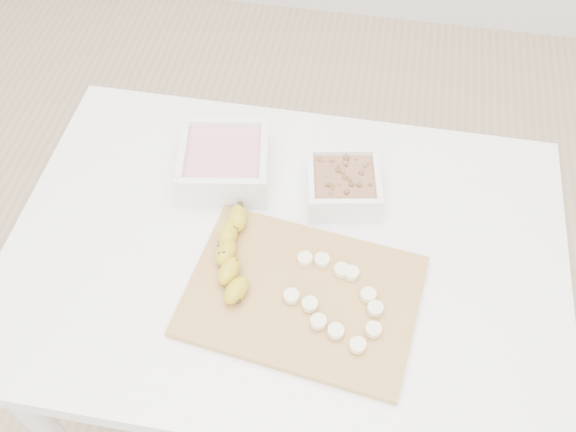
% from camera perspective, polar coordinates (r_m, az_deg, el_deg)
% --- Properties ---
extents(ground, '(3.50, 3.50, 0.00)m').
position_cam_1_polar(ground, '(1.82, -0.17, -16.17)').
color(ground, '#C6AD89').
rests_on(ground, ground).
extents(table, '(1.00, 0.70, 0.75)m').
position_cam_1_polar(table, '(1.23, -0.25, -5.44)').
color(table, white).
rests_on(table, ground).
extents(bowl_yogurt, '(0.19, 0.19, 0.08)m').
position_cam_1_polar(bowl_yogurt, '(1.23, -5.67, 4.75)').
color(bowl_yogurt, white).
rests_on(bowl_yogurt, table).
extents(bowl_granola, '(0.16, 0.16, 0.06)m').
position_cam_1_polar(bowl_granola, '(1.20, 4.94, 2.75)').
color(bowl_granola, white).
rests_on(bowl_granola, table).
extents(cutting_board, '(0.42, 0.32, 0.01)m').
position_cam_1_polar(cutting_board, '(1.09, 1.28, -7.10)').
color(cutting_board, '#AB7846').
rests_on(cutting_board, table).
extents(banana, '(0.05, 0.20, 0.03)m').
position_cam_1_polar(banana, '(1.11, -4.90, -3.49)').
color(banana, '#B49A1A').
rests_on(banana, cutting_board).
extents(banana_slices, '(0.17, 0.18, 0.02)m').
position_cam_1_polar(banana_slices, '(1.07, 4.40, -7.34)').
color(banana_slices, '#F5ECBD').
rests_on(banana_slices, cutting_board).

